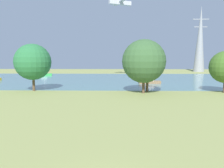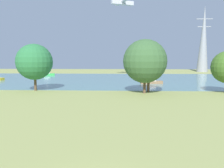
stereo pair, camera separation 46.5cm
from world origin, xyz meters
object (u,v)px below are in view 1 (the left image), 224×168
Objects in this scene: tree_east_near at (144,61)px; light_aircraft at (120,3)px; sailboat_brown at (150,82)px; tree_mid_shore at (148,64)px; sailboat_green at (44,74)px; tree_west_near at (33,62)px; electricity_pylon at (200,39)px.

light_aircraft is (-3.56, 27.18, 15.68)m from tree_east_near.
tree_mid_shore reaches higher than sailboat_brown.
light_aircraft is at bearing 99.45° from tree_mid_shore.
sailboat_green is 33.78m from tree_west_near.
tree_west_near is at bearing 177.27° from tree_mid_shore.
sailboat_green is 0.71× the size of light_aircraft.
tree_mid_shore is (0.77, 1.16, -0.49)m from tree_east_near.
tree_mid_shore is at bearing -100.34° from sailboat_brown.
light_aircraft is at bearing -16.38° from sailboat_green.
sailboat_green is 61.93m from electricity_pylon.
tree_west_near is at bearing -153.13° from sailboat_brown.
electricity_pylon is 3.21× the size of light_aircraft.
tree_east_near is at bearing -117.95° from electricity_pylon.
tree_east_near is 0.33× the size of electricity_pylon.
tree_east_near is 1.06× the size of light_aircraft.
light_aircraft reaches higher than tree_mid_shore.
tree_mid_shore is 30.95m from light_aircraft.
sailboat_brown is 14.22m from tree_east_near.
electricity_pylon reaches higher than sailboat_brown.
light_aircraft is at bearing 97.47° from tree_east_near.
sailboat_brown is at bearing -122.05° from electricity_pylon.
light_aircraft is (-4.33, 26.02, 16.18)m from tree_mid_shore.
sailboat_brown is 0.90× the size of tree_mid_shore.
electricity_pylon is at bearing 62.18° from tree_mid_shore.
tree_east_near is at bearing -123.49° from tree_mid_shore.
sailboat_green is 0.67× the size of tree_east_near.
tree_west_near reaches higher than sailboat_green.
tree_mid_shore reaches higher than sailboat_green.
tree_west_near is at bearing -74.31° from sailboat_green.
sailboat_brown is 0.83× the size of light_aircraft.
tree_mid_shore is (-2.18, -11.94, 4.21)m from sailboat_brown.
sailboat_green is at bearing 129.04° from tree_east_near.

